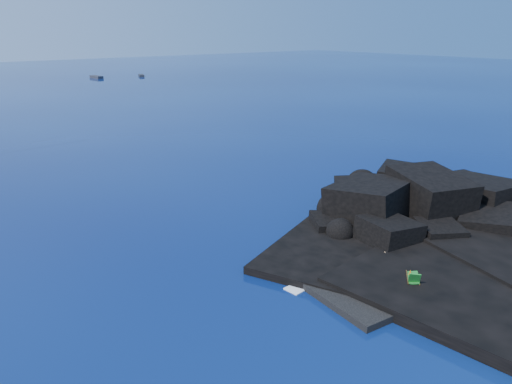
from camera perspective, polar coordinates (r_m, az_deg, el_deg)
ground at (r=24.08m, az=8.76°, el=-13.58°), size 400.00×400.00×0.00m
headland at (r=35.20m, az=19.73°, el=-3.86°), size 24.00×24.00×3.60m
beach at (r=27.43m, az=14.51°, el=-9.76°), size 9.08×6.86×0.70m
surf_foam at (r=30.32m, az=8.31°, el=-6.53°), size 10.00×8.00×0.06m
deck_chair at (r=26.55m, az=17.54°, el=-8.92°), size 1.59×1.46×1.04m
towel at (r=28.81m, az=14.31°, el=-7.49°), size 2.10×1.66×0.05m
sunbather at (r=28.74m, az=14.33°, el=-7.22°), size 1.82×1.22×0.25m
marker_cone at (r=26.92m, az=17.19°, el=-9.06°), size 0.44×0.44×0.57m
distant_boat_a at (r=139.73m, az=-17.76°, el=12.28°), size 1.92×4.92×0.64m
distant_boat_b at (r=141.57m, az=-12.97°, el=12.75°), size 2.58×4.19×0.53m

